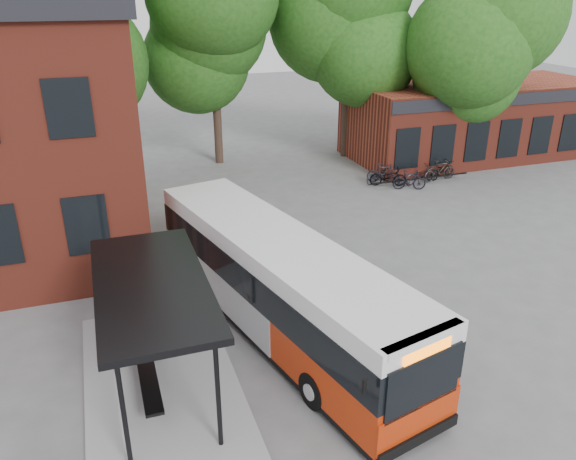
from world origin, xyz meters
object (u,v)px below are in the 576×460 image
object	(u,v)px
bicycle_4	(420,175)
bus_shelter	(157,336)
bicycle_1	(383,173)
bicycle_0	(388,177)
city_bus	(279,285)
bicycle_5	(440,170)
bicycle_6	(442,170)
bicycle_2	(378,175)
bicycle_3	(409,180)

from	to	relation	value
bicycle_4	bus_shelter	bearing A→B (deg)	119.71
bicycle_1	bicycle_0	bearing A→B (deg)	-159.16
city_bus	bicycle_1	size ratio (longest dim) A/B	6.76
bicycle_1	city_bus	bearing A→B (deg)	163.48
bus_shelter	city_bus	distance (m)	3.74
bus_shelter	bicycle_5	distance (m)	19.00
bicycle_6	bicycle_2	bearing A→B (deg)	64.25
bicycle_0	bicycle_1	distance (m)	0.49
bus_shelter	bicycle_1	size ratio (longest dim) A/B	4.37
bicycle_2	bus_shelter	bearing A→B (deg)	114.86
bicycle_2	bicycle_5	distance (m)	3.18
bicycle_0	bicycle_2	bearing A→B (deg)	46.73
bicycle_2	bicycle_6	bearing A→B (deg)	-117.23
bicycle_3	bicycle_5	xyz separation A→B (m)	(2.21, 0.79, 0.04)
bicycle_1	bicycle_6	size ratio (longest dim) A/B	0.95
bus_shelter	bicycle_6	distance (m)	19.25
bicycle_1	bicycle_5	world-z (taller)	bicycle_5
bicycle_6	bicycle_3	bearing A→B (deg)	92.65
bicycle_2	bicycle_4	distance (m)	2.00
bicycle_5	bicycle_1	bearing A→B (deg)	79.48
city_bus	bicycle_2	size ratio (longest dim) A/B	6.70
bicycle_2	bicycle_0	bearing A→B (deg)	-175.72
bicycle_6	city_bus	bearing A→B (deg)	111.70
bicycle_4	bicycle_5	xyz separation A→B (m)	(1.31, 0.25, 0.04)
city_bus	bicycle_4	bearing A→B (deg)	29.74
bus_shelter	bicycle_2	distance (m)	17.01
bicycle_4	bicycle_6	bearing A→B (deg)	-84.26
bicycle_4	bicycle_5	size ratio (longest dim) A/B	1.05
bicycle_2	bicycle_6	distance (m)	3.36
bicycle_2	bicycle_4	xyz separation A→B (m)	(1.82, -0.82, 0.03)
bus_shelter	bicycle_2	world-z (taller)	bus_shelter
bicycle_2	bicycle_3	bearing A→B (deg)	-165.92
bicycle_2	bicycle_5	world-z (taller)	bicycle_5
bicycle_5	bicycle_6	bearing A→B (deg)	-53.69
bicycle_6	bus_shelter	bearing A→B (deg)	108.40
bicycle_1	bicycle_3	bearing A→B (deg)	-129.88
bicycle_4	bicycle_1	bearing A→B (deg)	54.11
bicycle_0	bicycle_5	bearing A→B (deg)	-68.47
bicycle_2	bicycle_5	bearing A→B (deg)	-120.36
city_bus	bicycle_1	distance (m)	13.75
bicycle_3	bicycle_0	bearing A→B (deg)	61.33
bicycle_0	bicycle_5	world-z (taller)	bicycle_5
bicycle_0	bicycle_1	world-z (taller)	bicycle_1
bicycle_0	bicycle_1	bearing A→B (deg)	19.60
bicycle_3	bicycle_6	size ratio (longest dim) A/B	0.92
bicycle_0	bicycle_5	xyz separation A→B (m)	(2.89, -0.04, 0.04)
city_bus	bicycle_0	distance (m)	13.36
bus_shelter	bicycle_0	xyz separation A→B (m)	(12.25, 11.47, -1.00)
bicycle_1	bicycle_6	world-z (taller)	bicycle_1
bicycle_1	bicycle_3	distance (m)	1.48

